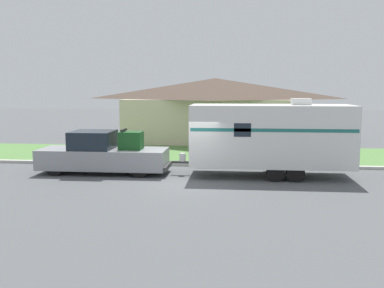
{
  "coord_description": "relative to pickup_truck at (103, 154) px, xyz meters",
  "views": [
    {
      "loc": [
        1.89,
        -17.29,
        3.9
      ],
      "look_at": [
        0.02,
        1.58,
        1.4
      ],
      "focal_mm": 40.0,
      "sensor_mm": 36.0,
      "label": 1
    }
  ],
  "objects": [
    {
      "name": "ground_plane",
      "position": [
        4.09,
        -1.58,
        -0.87
      ],
      "size": [
        120.0,
        120.0,
        0.0
      ],
      "primitive_type": "plane",
      "color": "#515456"
    },
    {
      "name": "curb_strip",
      "position": [
        4.09,
        2.17,
        -0.8
      ],
      "size": [
        80.0,
        0.3,
        0.14
      ],
      "color": "beige",
      "rests_on": "ground_plane"
    },
    {
      "name": "lawn_strip",
      "position": [
        4.09,
        5.82,
        -0.85
      ],
      "size": [
        80.0,
        7.0,
        0.03
      ],
      "color": "#568442",
      "rests_on": "ground_plane"
    },
    {
      "name": "house_across_street",
      "position": [
        4.56,
        12.92,
        1.51
      ],
      "size": [
        13.61,
        7.74,
        4.6
      ],
      "color": "beige",
      "rests_on": "ground_plane"
    },
    {
      "name": "pickup_truck",
      "position": [
        0.0,
        0.0,
        0.0
      ],
      "size": [
        5.94,
        1.98,
        2.05
      ],
      "color": "black",
      "rests_on": "ground_plane"
    },
    {
      "name": "travel_trailer",
      "position": [
        7.59,
        -0.0,
        0.96
      ],
      "size": [
        7.88,
        2.46,
        3.44
      ],
      "color": "black",
      "rests_on": "ground_plane"
    },
    {
      "name": "mailbox",
      "position": [
        11.37,
        2.84,
        0.2
      ],
      "size": [
        0.48,
        0.2,
        1.39
      ],
      "color": "brown",
      "rests_on": "ground_plane"
    }
  ]
}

